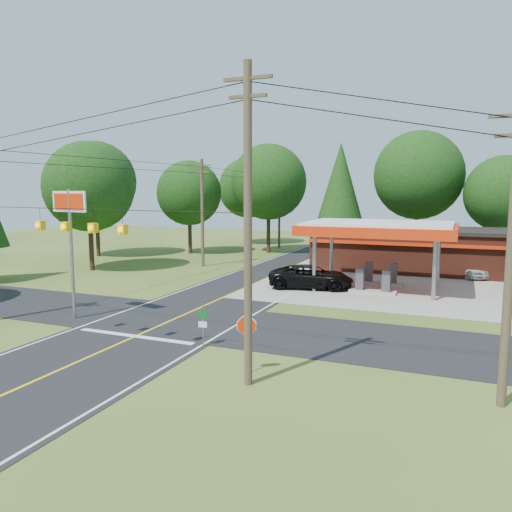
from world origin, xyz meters
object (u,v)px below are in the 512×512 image
at_px(suv_car, 311,277).
at_px(sedan_car, 469,268).
at_px(big_stop_sign, 70,223).
at_px(octagonal_stop_sign, 246,330).
at_px(gas_canopy, 379,230).

distance_m(suv_car, sedan_car, 14.33).
xyz_separation_m(sedan_car, big_stop_sign, (-20.42, -23.01, 4.63)).
bearing_deg(octagonal_stop_sign, sedan_car, 73.14).
bearing_deg(big_stop_sign, gas_canopy, 46.53).
bearing_deg(suv_car, octagonal_stop_sign, 176.74).
distance_m(big_stop_sign, octagonal_stop_sign, 13.38).
height_order(gas_canopy, octagonal_stop_sign, gas_canopy).
relative_size(sedan_car, big_stop_sign, 0.60).
relative_size(big_stop_sign, octagonal_stop_sign, 3.09).
relative_size(gas_canopy, octagonal_stop_sign, 4.57).
distance_m(gas_canopy, suv_car, 5.86).
bearing_deg(gas_canopy, octagonal_stop_sign, -96.00).
bearing_deg(octagonal_stop_sign, big_stop_sign, 161.87).
bearing_deg(octagonal_stop_sign, gas_canopy, 84.00).
relative_size(gas_canopy, big_stop_sign, 1.48).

